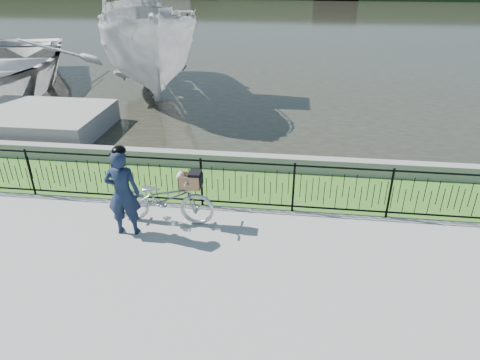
# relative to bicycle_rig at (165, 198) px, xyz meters

# --- Properties ---
(ground) EXTENTS (120.00, 120.00, 0.00)m
(ground) POSITION_rel_bicycle_rig_xyz_m (1.62, -0.86, -0.55)
(ground) COLOR gray
(ground) RESTS_ON ground
(grass_strip) EXTENTS (60.00, 2.00, 0.01)m
(grass_strip) POSITION_rel_bicycle_rig_xyz_m (1.62, 1.74, -0.55)
(grass_strip) COLOR #3A6920
(grass_strip) RESTS_ON ground
(water) EXTENTS (120.00, 120.00, 0.00)m
(water) POSITION_rel_bicycle_rig_xyz_m (1.62, 32.14, -0.55)
(water) COLOR #28281E
(water) RESTS_ON ground
(quay_wall) EXTENTS (60.00, 0.30, 0.40)m
(quay_wall) POSITION_rel_bicycle_rig_xyz_m (1.62, 2.74, -0.35)
(quay_wall) COLOR gray
(quay_wall) RESTS_ON ground
(fence) EXTENTS (14.00, 0.06, 1.15)m
(fence) POSITION_rel_bicycle_rig_xyz_m (1.62, 0.74, 0.02)
(fence) COLOR black
(fence) RESTS_ON ground
(bicycle_rig) EXTENTS (2.08, 0.72, 1.21)m
(bicycle_rig) POSITION_rel_bicycle_rig_xyz_m (0.00, 0.00, 0.00)
(bicycle_rig) COLOR #A6ACB2
(bicycle_rig) RESTS_ON ground
(cyclist) EXTENTS (0.70, 0.50, 1.87)m
(cyclist) POSITION_rel_bicycle_rig_xyz_m (-0.66, -0.49, 0.37)
(cyclist) COLOR #121C31
(cyclist) RESTS_ON ground
(boat_near) EXTENTS (7.00, 10.09, 5.45)m
(boat_near) POSITION_rel_bicycle_rig_xyz_m (-3.31, 9.56, 1.40)
(boat_near) COLOR #B8B8B8
(boat_near) RESTS_ON water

